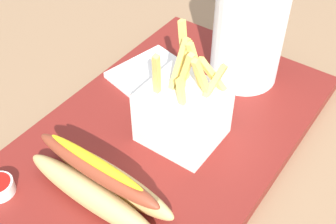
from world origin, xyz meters
name	(u,v)px	position (x,y,z in m)	size (l,w,h in m)	color
ground_plane	(168,143)	(0.00, 0.00, -0.01)	(2.40, 2.40, 0.02)	#8C6B4C
food_tray	(168,133)	(0.00, 0.00, 0.01)	(0.47, 0.30, 0.02)	maroon
soda_cup	(249,27)	(0.16, -0.03, 0.10)	(0.10, 0.10, 0.27)	white
fries_basket	(183,113)	(0.00, -0.02, 0.06)	(0.09, 0.10, 0.15)	white
hot_dog_1	(98,182)	(-0.13, 0.00, 0.05)	(0.06, 0.19, 0.07)	tan
napkin_stack	(160,81)	(0.07, 0.06, 0.02)	(0.11, 0.13, 0.01)	white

